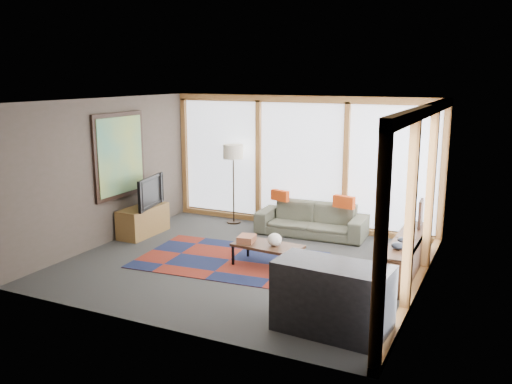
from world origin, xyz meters
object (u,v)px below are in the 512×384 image
at_px(coffee_table, 268,255).
at_px(bookshelf, 406,256).
at_px(bar_counter, 332,298).
at_px(floor_lamp, 233,184).
at_px(tv_console, 143,221).
at_px(sofa, 311,220).
at_px(television, 146,192).

height_order(coffee_table, bookshelf, bookshelf).
bearing_deg(bar_counter, coffee_table, 137.03).
bearing_deg(floor_lamp, tv_console, -127.61).
relative_size(coffee_table, bookshelf, 0.50).
height_order(sofa, bookshelf, sofa).
relative_size(sofa, television, 2.01).
xyz_separation_m(sofa, television, (-2.82, -1.34, 0.54)).
bearing_deg(bookshelf, tv_console, -179.20).
bearing_deg(bar_counter, bookshelf, 83.95).
xyz_separation_m(coffee_table, bar_counter, (1.62, -1.74, 0.25)).
bearing_deg(tv_console, sofa, 25.11).
bearing_deg(floor_lamp, television, -126.11).
bearing_deg(floor_lamp, bookshelf, -20.86).
height_order(sofa, television, television).
height_order(floor_lamp, television, floor_lamp).
height_order(floor_lamp, bar_counter, floor_lamp).
bearing_deg(sofa, television, -157.07).
distance_m(sofa, bookshelf, 2.38).
relative_size(floor_lamp, tv_console, 1.49).
distance_m(bookshelf, bar_counter, 2.43).
bearing_deg(coffee_table, bookshelf, 17.64).
bearing_deg(bar_counter, television, 156.07).
bearing_deg(tv_console, bar_counter, -27.36).
bearing_deg(coffee_table, floor_lamp, 129.39).
distance_m(floor_lamp, bookshelf, 4.05).
bearing_deg(bookshelf, floor_lamp, 159.14).
relative_size(floor_lamp, bar_counter, 1.21).
bearing_deg(television, coffee_table, -113.82).
bearing_deg(television, bookshelf, -101.05).
distance_m(bookshelf, television, 4.86).
bearing_deg(sofa, floor_lamp, 173.00).
xyz_separation_m(floor_lamp, television, (-1.08, -1.48, 0.03)).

